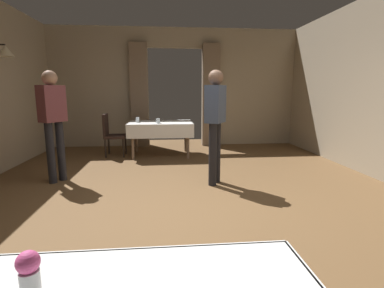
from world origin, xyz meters
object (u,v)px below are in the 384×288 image
Objects in this scene: person_waiter_by_doorway at (53,117)px; flower_vase_near at (30,277)px; dining_table_mid at (161,126)px; plate_mid_a at (145,121)px; glass_mid_d at (138,120)px; person_diner_standing_aside at (215,118)px; plate_mid_b at (170,121)px; chair_mid_left at (111,133)px; glass_mid_c at (158,121)px.

flower_vase_near is at bearing -71.00° from person_waiter_by_doorway.
dining_table_mid is 7.57× the size of flower_vase_near.
plate_mid_a is (-0.05, 5.83, -0.09)m from flower_vase_near.
glass_mid_d reaches higher than dining_table_mid.
glass_mid_d is at bearing -172.82° from dining_table_mid.
person_waiter_by_doorway is 2.48m from person_diner_standing_aside.
plate_mid_a is 0.83× the size of plate_mid_b.
dining_table_mid is 0.81× the size of person_diner_standing_aside.
glass_mid_d is (0.59, -0.12, 0.29)m from chair_mid_left.
flower_vase_near is 0.11× the size of person_waiter_by_doorway.
plate_mid_a is at bearing 140.46° from dining_table_mid.
chair_mid_left is at bearing -171.92° from plate_mid_b.
plate_mid_b is at bearing 63.03° from glass_mid_c.
chair_mid_left reaches higher than plate_mid_b.
flower_vase_near reaches higher than plate_mid_b.
person_diner_standing_aside is at bearing -7.85° from person_waiter_by_doorway.
chair_mid_left is 0.54× the size of person_diner_standing_aside.
plate_mid_b is at bearing 23.04° from glass_mid_d.
glass_mid_c is (-0.26, -0.51, 0.05)m from plate_mid_b.
chair_mid_left is (-1.08, 0.05, -0.14)m from dining_table_mid.
glass_mid_c reaches higher than plate_mid_a.
plate_mid_b is 0.77m from glass_mid_d.
dining_table_mid is 5.54m from flower_vase_near.
plate_mid_a is 0.11× the size of person_waiter_by_doorway.
dining_table_mid is at bearing -131.57° from plate_mid_b.
plate_mid_b is (0.58, -0.06, 0.00)m from plate_mid_a.
chair_mid_left is 0.54× the size of person_waiter_by_doorway.
person_waiter_by_doorway is (-1.24, -2.07, 0.27)m from plate_mid_a.
person_diner_standing_aside reaches higher than glass_mid_d.
chair_mid_left is at bearing 162.52° from glass_mid_c.
dining_table_mid is at bearing -2.85° from chair_mid_left.
flower_vase_near is at bearing -93.24° from dining_table_mid.
glass_mid_c is (-0.05, -0.27, 0.15)m from dining_table_mid.
glass_mid_c is 0.06× the size of person_diner_standing_aside.
plate_mid_b is at bearing 47.82° from person_waiter_by_doorway.
dining_table_mid is 0.52m from glass_mid_d.
flower_vase_near is 3.98m from person_waiter_by_doorway.
flower_vase_near is (-0.31, -5.53, 0.19)m from dining_table_mid.
glass_mid_c is at bearing 43.85° from person_waiter_by_doorway.
flower_vase_near is at bearing -95.18° from plate_mid_b.
dining_table_mid is at bearing 7.18° from glass_mid_d.
flower_vase_near is at bearing -88.12° from glass_mid_d.
person_diner_standing_aside is (1.16, 3.42, 0.17)m from flower_vase_near.
chair_mid_left is 5.07× the size of flower_vase_near.
glass_mid_d is at bearing -11.16° from chair_mid_left.
dining_table_mid is at bearing 79.87° from glass_mid_c.
glass_mid_d is at bearing 154.80° from glass_mid_c.
plate_mid_a is at bearing 70.70° from glass_mid_d.
flower_vase_near is 0.79× the size of plate_mid_b.
plate_mid_a is 0.58m from plate_mid_b.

